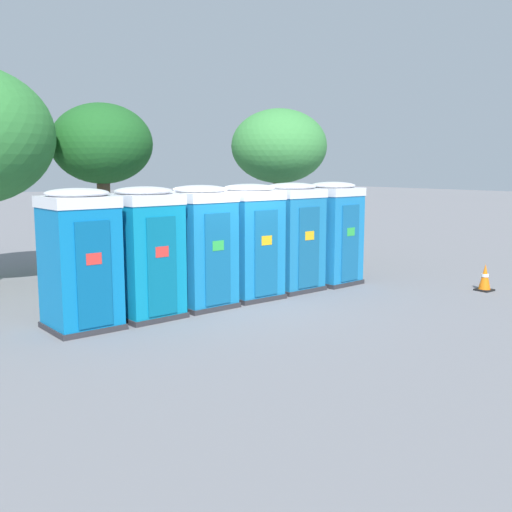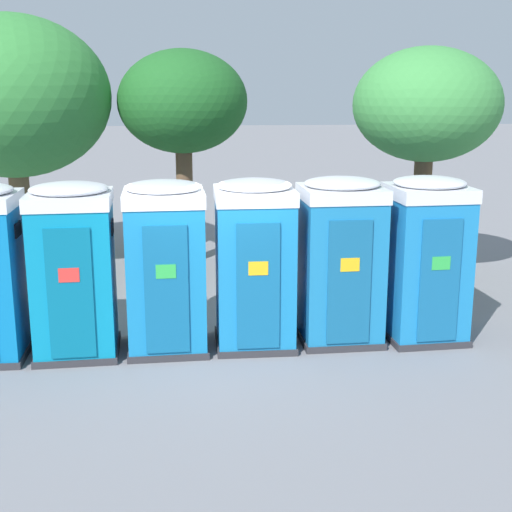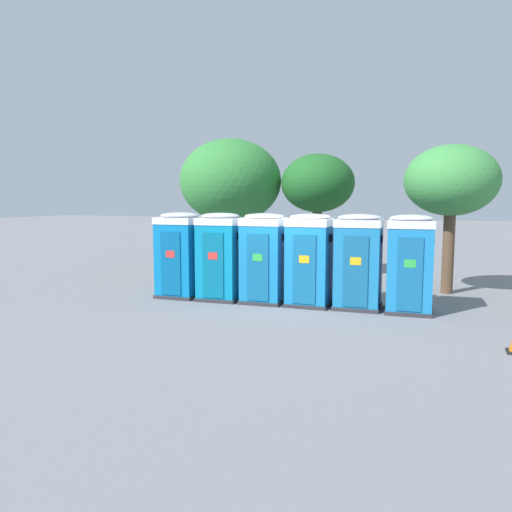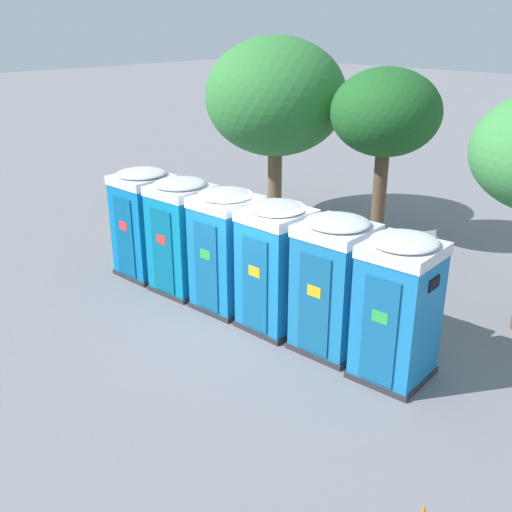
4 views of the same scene
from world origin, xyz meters
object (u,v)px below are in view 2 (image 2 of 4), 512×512
Objects in this scene: portapotty_1 at (74,269)px; portapotty_4 at (340,260)px; street_tree_2 at (427,107)px; street_tree_0 at (183,104)px; portapotty_3 at (255,263)px; portapotty_2 at (166,266)px; street_tree_1 at (12,98)px; portapotty_5 at (425,258)px.

portapotty_1 and portapotty_4 have the same top height.
portapotty_1 is 7.41m from street_tree_2.
portapotty_4 is 0.55× the size of street_tree_0.
street_tree_2 is at bearing 28.17° from portapotty_1.
portapotty_1 is at bearing -177.38° from portapotty_3.
portapotty_4 is at bearing 3.61° from portapotty_3.
street_tree_0 reaches higher than portapotty_2.
street_tree_2 is (8.11, -1.78, -0.16)m from street_tree_1.
portapotty_1 is 3.96m from portapotty_4.
street_tree_1 is at bearing 132.01° from portapotty_3.
portapotty_4 and portapotty_5 have the same top height.
portapotty_5 is at bearing -1.56° from portapotty_4.
portapotty_1 is at bearing -106.59° from street_tree_0.
portapotty_5 is at bearing 1.82° from portapotty_1.
portapotty_4 is at bearing -126.03° from street_tree_2.
portapotty_4 is 7.97m from street_tree_1.
portapotty_3 is at bearing 2.23° from portapotty_2.
street_tree_2 reaches higher than portapotty_3.
street_tree_2 is (6.24, 3.34, 2.18)m from portapotty_1.
street_tree_1 is at bearing 145.28° from portapotty_5.
portapotty_2 is 0.55× the size of street_tree_0.
portapotty_2 and portapotty_5 have the same top height.
portapotty_1 is 1.32m from portapotty_2.
street_tree_0 reaches higher than portapotty_1.
portapotty_1 is at bearing -177.00° from portapotty_2.
portapotty_1 is 0.55× the size of street_tree_0.
portapotty_1 is at bearing -151.83° from street_tree_2.
street_tree_0 is (-3.69, 5.18, 2.20)m from portapotty_5.
portapotty_1 is 1.00× the size of portapotty_4.
street_tree_1 reaches higher than portapotty_5.
street_tree_2 is (4.65, -2.01, -0.02)m from street_tree_0.
street_tree_0 is 5.06m from street_tree_2.
portapotty_3 is at bearing -138.19° from street_tree_2.
portapotty_1 is 0.55× the size of street_tree_2.
portapotty_2 is at bearing -146.37° from street_tree_2.
portapotty_2 and portapotty_4 have the same top height.
portapotty_5 is 0.55× the size of street_tree_2.
street_tree_1 reaches higher than portapotty_1.
portapotty_3 is 0.55× the size of street_tree_2.
street_tree_1 is (-5.82, 4.92, 2.34)m from portapotty_4.
street_tree_2 reaches higher than portapotty_1.
portapotty_3 is 0.48× the size of street_tree_1.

